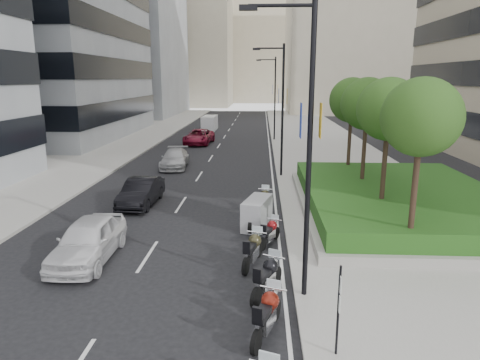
# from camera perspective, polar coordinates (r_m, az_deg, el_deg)

# --- Properties ---
(ground) EXTENTS (160.00, 160.00, 0.00)m
(ground) POSITION_cam_1_polar(r_m,az_deg,el_deg) (13.57, -10.30, -16.81)
(ground) COLOR black
(ground) RESTS_ON ground
(sidewalk_right) EXTENTS (10.00, 100.00, 0.15)m
(sidewalk_right) POSITION_cam_1_polar(r_m,az_deg,el_deg) (42.36, 11.18, 4.06)
(sidewalk_right) COLOR #9E9B93
(sidewalk_right) RESTS_ON ground
(sidewalk_left) EXTENTS (8.00, 100.00, 0.15)m
(sidewalk_left) POSITION_cam_1_polar(r_m,az_deg,el_deg) (44.49, -16.74, 4.19)
(sidewalk_left) COLOR #9E9B93
(sidewalk_left) RESTS_ON ground
(lane_edge) EXTENTS (0.12, 100.00, 0.01)m
(lane_edge) POSITION_cam_1_polar(r_m,az_deg,el_deg) (41.94, 3.97, 4.10)
(lane_edge) COLOR silver
(lane_edge) RESTS_ON ground
(lane_centre) EXTENTS (0.12, 100.00, 0.01)m
(lane_centre) POSITION_cam_1_polar(r_m,az_deg,el_deg) (42.16, -3.13, 4.16)
(lane_centre) COLOR silver
(lane_centre) RESTS_ON ground
(building_grey_far) EXTENTS (22.00, 26.00, 30.00)m
(building_grey_far) POSITION_cam_1_polar(r_m,az_deg,el_deg) (86.11, -16.16, 18.40)
(building_grey_far) COLOR gray
(building_grey_far) RESTS_ON ground
(building_cream_right) EXTENTS (28.00, 24.00, 36.00)m
(building_cream_right) POSITION_cam_1_polar(r_m,az_deg,el_deg) (94.03, 15.55, 19.82)
(building_cream_right) COLOR #B7AD93
(building_cream_right) RESTS_ON ground
(building_cream_left) EXTENTS (26.00, 24.00, 34.00)m
(building_cream_left) POSITION_cam_1_polar(r_m,az_deg,el_deg) (113.79, -8.10, 18.45)
(building_cream_left) COLOR #B7AD93
(building_cream_left) RESTS_ON ground
(building_cream_centre) EXTENTS (30.00, 24.00, 38.00)m
(building_cream_centre) POSITION_cam_1_polar(r_m,az_deg,el_deg) (131.95, 2.65, 18.73)
(building_cream_centre) COLOR #B7AD93
(building_cream_centre) RESTS_ON ground
(planter) EXTENTS (10.00, 14.00, 0.40)m
(planter) POSITION_cam_1_polar(r_m,az_deg,el_deg) (23.43, 20.45, -3.38)
(planter) COLOR #9A978F
(planter) RESTS_ON sidewalk_right
(hedge) EXTENTS (9.40, 13.40, 0.80)m
(hedge) POSITION_cam_1_polar(r_m,az_deg,el_deg) (23.27, 20.57, -1.96)
(hedge) COLOR #225016
(hedge) RESTS_ON planter
(tree_0) EXTENTS (2.80, 2.80, 6.30)m
(tree_0) POSITION_cam_1_polar(r_m,az_deg,el_deg) (16.42, 23.03, 7.63)
(tree_0) COLOR #332319
(tree_0) RESTS_ON planter
(tree_1) EXTENTS (2.80, 2.80, 6.30)m
(tree_1) POSITION_cam_1_polar(r_m,az_deg,el_deg) (20.22, 19.21, 8.84)
(tree_1) COLOR #332319
(tree_1) RESTS_ON planter
(tree_2) EXTENTS (2.80, 2.80, 6.30)m
(tree_2) POSITION_cam_1_polar(r_m,az_deg,el_deg) (24.08, 16.59, 9.65)
(tree_2) COLOR #332319
(tree_2) RESTS_ON planter
(tree_3) EXTENTS (2.80, 2.80, 6.30)m
(tree_3) POSITION_cam_1_polar(r_m,az_deg,el_deg) (27.98, 14.68, 10.22)
(tree_3) COLOR #332319
(tree_3) RESTS_ON planter
(lamp_post_0) EXTENTS (2.34, 0.45, 9.00)m
(lamp_post_0) POSITION_cam_1_polar(r_m,az_deg,el_deg) (12.56, 8.59, 5.42)
(lamp_post_0) COLOR black
(lamp_post_0) RESTS_ON ground
(lamp_post_1) EXTENTS (2.34, 0.45, 9.00)m
(lamp_post_1) POSITION_cam_1_polar(r_m,az_deg,el_deg) (29.46, 5.40, 10.03)
(lamp_post_1) COLOR black
(lamp_post_1) RESTS_ON ground
(lamp_post_2) EXTENTS (2.34, 0.45, 9.00)m
(lamp_post_2) POSITION_cam_1_polar(r_m,az_deg,el_deg) (47.43, 4.50, 11.31)
(lamp_post_2) COLOR black
(lamp_post_2) RESTS_ON ground
(parking_sign) EXTENTS (0.06, 0.32, 2.50)m
(parking_sign) POSITION_cam_1_polar(r_m,az_deg,el_deg) (10.95, 13.01, -16.05)
(parking_sign) COLOR black
(parking_sign) RESTS_ON ground
(motorcycle_1) EXTENTS (0.99, 2.23, 1.15)m
(motorcycle_1) POSITION_cam_1_polar(r_m,az_deg,el_deg) (12.03, 3.65, -17.45)
(motorcycle_1) COLOR black
(motorcycle_1) RESTS_ON ground
(motorcycle_2) EXTENTS (1.11, 2.14, 1.14)m
(motorcycle_2) POSITION_cam_1_polar(r_m,az_deg,el_deg) (13.98, 3.67, -12.82)
(motorcycle_2) COLOR black
(motorcycle_2) RESTS_ON ground
(motorcycle_3) EXTENTS (0.88, 2.22, 1.13)m
(motorcycle_3) POSITION_cam_1_polar(r_m,az_deg,el_deg) (16.01, 1.73, -9.28)
(motorcycle_3) COLOR black
(motorcycle_3) RESTS_ON ground
(motorcycle_4) EXTENTS (0.96, 1.85, 0.98)m
(motorcycle_4) POSITION_cam_1_polar(r_m,az_deg,el_deg) (17.96, 4.03, -6.99)
(motorcycle_4) COLOR black
(motorcycle_4) RESTS_ON ground
(motorcycle_5) EXTENTS (1.48, 2.44, 1.38)m
(motorcycle_5) POSITION_cam_1_polar(r_m,az_deg,el_deg) (19.88, 2.28, -4.43)
(motorcycle_5) COLOR black
(motorcycle_5) RESTS_ON ground
(motorcycle_6) EXTENTS (0.76, 2.28, 1.13)m
(motorcycle_6) POSITION_cam_1_polar(r_m,az_deg,el_deg) (22.10, 3.21, -2.82)
(motorcycle_6) COLOR black
(motorcycle_6) RESTS_ON ground
(car_a) EXTENTS (1.98, 4.74, 1.61)m
(car_a) POSITION_cam_1_polar(r_m,az_deg,el_deg) (17.35, -19.58, -7.55)
(car_a) COLOR white
(car_a) RESTS_ON ground
(car_b) EXTENTS (1.66, 4.46, 1.46)m
(car_b) POSITION_cam_1_polar(r_m,az_deg,el_deg) (23.95, -13.05, -1.57)
(car_b) COLOR black
(car_b) RESTS_ON ground
(car_c) EXTENTS (2.31, 4.94, 1.40)m
(car_c) POSITION_cam_1_polar(r_m,az_deg,el_deg) (33.60, -8.69, 2.84)
(car_c) COLOR #ADACAF
(car_c) RESTS_ON ground
(car_d) EXTENTS (2.97, 5.72, 1.54)m
(car_d) POSITION_cam_1_polar(r_m,az_deg,el_deg) (45.45, -5.51, 5.77)
(car_d) COLOR maroon
(car_d) RESTS_ON ground
(delivery_van) EXTENTS (1.77, 4.51, 1.88)m
(delivery_van) POSITION_cam_1_polar(r_m,az_deg,el_deg) (57.42, -4.10, 7.49)
(delivery_van) COLOR white
(delivery_van) RESTS_ON ground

